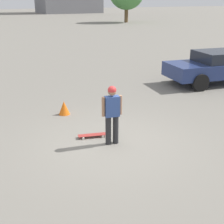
{
  "coord_description": "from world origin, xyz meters",
  "views": [
    {
      "loc": [
        -6.69,
        3.31,
        3.63
      ],
      "look_at": [
        0.0,
        0.0,
        0.88
      ],
      "focal_mm": 50.0,
      "sensor_mm": 36.0,
      "label": 1
    }
  ],
  "objects_px": {
    "skateboard": "(93,135)",
    "traffic_cone": "(64,108)",
    "person": "(112,111)",
    "car_parked_near": "(217,66)"
  },
  "relations": [
    {
      "from": "car_parked_near",
      "to": "person",
      "type": "bearing_deg",
      "value": 34.63
    },
    {
      "from": "skateboard",
      "to": "traffic_cone",
      "type": "xyz_separation_m",
      "value": [
        2.08,
        0.13,
        0.16
      ]
    },
    {
      "from": "skateboard",
      "to": "car_parked_near",
      "type": "height_order",
      "value": "car_parked_near"
    },
    {
      "from": "traffic_cone",
      "to": "skateboard",
      "type": "bearing_deg",
      "value": -176.47
    },
    {
      "from": "person",
      "to": "car_parked_near",
      "type": "distance_m",
      "value": 7.82
    },
    {
      "from": "skateboard",
      "to": "car_parked_near",
      "type": "distance_m",
      "value": 7.89
    },
    {
      "from": "person",
      "to": "traffic_cone",
      "type": "xyz_separation_m",
      "value": [
        2.67,
        0.44,
        -0.67
      ]
    },
    {
      "from": "person",
      "to": "traffic_cone",
      "type": "relative_size",
      "value": 3.49
    },
    {
      "from": "car_parked_near",
      "to": "traffic_cone",
      "type": "relative_size",
      "value": 10.49
    },
    {
      "from": "person",
      "to": "skateboard",
      "type": "distance_m",
      "value": 1.07
    }
  ]
}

